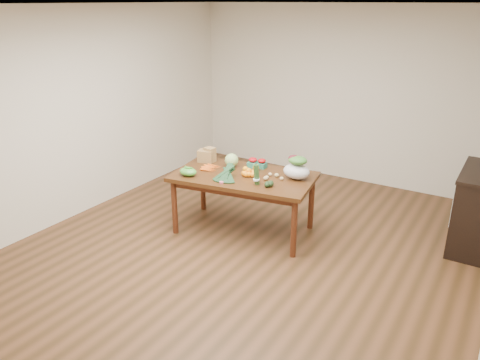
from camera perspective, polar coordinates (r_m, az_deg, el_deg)
The scene contains 26 objects.
floor at distance 5.44m, azimuth 0.42°, elevation -9.07°, with size 6.00×6.00×0.00m, color brown.
ceiling at distance 4.70m, azimuth 0.52°, elevation 20.67°, with size 5.00×6.00×0.02m, color white.
room_walls at distance 4.90m, azimuth 0.47°, elevation 4.69°, with size 5.02×6.02×2.70m.
dining_table at distance 5.82m, azimuth 0.44°, elevation -2.83°, with size 1.69×0.94×0.75m, color #42240F.
cabinet at distance 6.08m, azimuth 27.21°, elevation -3.26°, with size 0.52×1.02×0.94m, color black.
dish_towel at distance 5.87m, azimuth 24.64°, elevation -2.80°, with size 0.02×0.28×0.45m, color white.
paper_bag at distance 6.13m, azimuth -4.17°, elevation 3.09°, with size 0.27×0.22×0.19m, color olive, non-canonical shape.
cabbage at distance 5.93m, azimuth -1.04°, elevation 2.43°, with size 0.17×0.17×0.17m, color #B7D97D.
strawberry_basket_a at distance 5.92m, azimuth 1.57°, elevation 2.02°, with size 0.11×0.11×0.10m, color red, non-canonical shape.
strawberry_basket_b at distance 5.90m, azimuth 2.68°, elevation 1.92°, with size 0.10×0.10×0.10m, color #B10B0C, non-canonical shape.
orange_a at distance 5.77m, azimuth 0.66°, elevation 1.35°, with size 0.07×0.07×0.07m, color #FFA20F.
orange_b at distance 5.80m, azimuth 1.95°, elevation 1.51°, with size 0.08×0.08×0.08m, color orange.
orange_c at distance 5.64m, azimuth 1.63°, elevation 0.90°, with size 0.07×0.07×0.07m, color orange.
mandarin_cluster at distance 5.62m, azimuth 1.09°, elevation 0.99°, with size 0.18×0.18×0.10m, color orange, non-canonical shape.
carrots at distance 5.89m, azimuth -3.63°, elevation 1.50°, with size 0.22×0.24×0.03m, color orange, non-canonical shape.
snap_pea_bag at distance 5.67m, azimuth -6.34°, elevation 1.02°, with size 0.22×0.17×0.10m, color #4D9231.
kale_bunch at distance 5.48m, azimuth -1.85°, elevation 0.74°, with size 0.32×0.40×0.16m, color #163319, non-canonical shape.
asparagus_bundle at distance 5.33m, azimuth 2.02°, elevation 0.68°, with size 0.08×0.08×0.25m, color #4A7C39, non-canonical shape.
potato_a at distance 5.56m, azimuth 3.31°, elevation 0.35°, with size 0.05×0.04×0.04m, color tan.
potato_b at distance 5.51m, azimuth 3.14°, elevation 0.22°, with size 0.06×0.05×0.05m, color tan.
potato_c at distance 5.61m, azimuth 4.50°, elevation 0.59°, with size 0.06×0.05×0.05m, color tan.
potato_d at distance 5.64m, azimuth 3.70°, elevation 0.70°, with size 0.05×0.04×0.04m, color tan.
potato_e at distance 5.52m, azimuth 5.11°, elevation 0.18°, with size 0.05×0.04×0.04m, color tan.
avocado_a at distance 5.31m, azimuth 3.35°, elevation -0.53°, with size 0.07×0.10×0.07m, color black.
avocado_b at distance 5.33m, azimuth 3.77°, elevation -0.44°, with size 0.07×0.10×0.07m, color black.
salad_bag at distance 5.56m, azimuth 6.91°, elevation 1.39°, with size 0.32×0.24×0.25m, color silver, non-canonical shape.
Camera 1 is at (2.43, -4.02, 2.74)m, focal length 35.00 mm.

